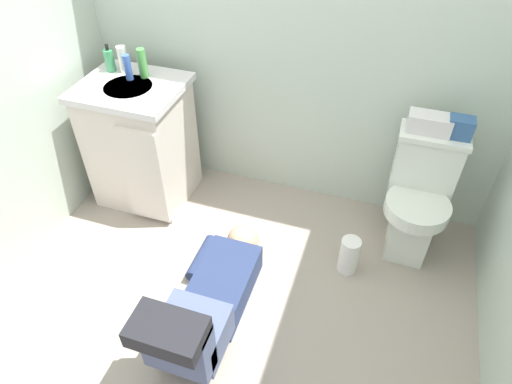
{
  "coord_description": "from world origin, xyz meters",
  "views": [
    {
      "loc": [
        0.57,
        -1.38,
        2.09
      ],
      "look_at": [
        -0.01,
        0.37,
        0.45
      ],
      "focal_mm": 31.86,
      "sensor_mm": 36.0,
      "label": 1
    }
  ],
  "objects_px": {
    "tissue_box": "(430,123)",
    "paper_towel_roll": "(349,255)",
    "toilet": "(418,198)",
    "bottle_blue": "(128,67)",
    "bottle_green": "(143,63)",
    "soap_dispenser": "(110,60)",
    "bottle_white": "(123,59)",
    "vanity_cabinet": "(141,143)",
    "person_plumber": "(207,302)",
    "toiletry_bag": "(460,128)",
    "faucet": "(140,66)"
  },
  "relations": [
    {
      "from": "toilet",
      "to": "toiletry_bag",
      "type": "xyz_separation_m",
      "value": [
        0.11,
        0.09,
        0.44
      ]
    },
    {
      "from": "toilet",
      "to": "tissue_box",
      "type": "bearing_deg",
      "value": 116.43
    },
    {
      "from": "toilet",
      "to": "tissue_box",
      "type": "distance_m",
      "value": 0.44
    },
    {
      "from": "tissue_box",
      "to": "paper_towel_roll",
      "type": "bearing_deg",
      "value": -121.88
    },
    {
      "from": "paper_towel_roll",
      "to": "faucet",
      "type": "bearing_deg",
      "value": 164.49
    },
    {
      "from": "soap_dispenser",
      "to": "paper_towel_roll",
      "type": "xyz_separation_m",
      "value": [
        1.59,
        -0.37,
        -0.77
      ]
    },
    {
      "from": "toilet",
      "to": "bottle_green",
      "type": "xyz_separation_m",
      "value": [
        -1.67,
        0.04,
        0.54
      ]
    },
    {
      "from": "vanity_cabinet",
      "to": "soap_dispenser",
      "type": "xyz_separation_m",
      "value": [
        -0.19,
        0.13,
        0.47
      ]
    },
    {
      "from": "bottle_blue",
      "to": "bottle_green",
      "type": "height_order",
      "value": "bottle_green"
    },
    {
      "from": "vanity_cabinet",
      "to": "bottle_white",
      "type": "height_order",
      "value": "bottle_white"
    },
    {
      "from": "faucet",
      "to": "paper_towel_roll",
      "type": "xyz_separation_m",
      "value": [
        1.4,
        -0.39,
        -0.75
      ]
    },
    {
      "from": "paper_towel_roll",
      "to": "tissue_box",
      "type": "bearing_deg",
      "value": 58.12
    },
    {
      "from": "paper_towel_roll",
      "to": "bottle_blue",
      "type": "bearing_deg",
      "value": 167.84
    },
    {
      "from": "tissue_box",
      "to": "bottle_green",
      "type": "distance_m",
      "value": 1.62
    },
    {
      "from": "toilet",
      "to": "toiletry_bag",
      "type": "relative_size",
      "value": 6.05
    },
    {
      "from": "faucet",
      "to": "paper_towel_roll",
      "type": "bearing_deg",
      "value": -15.51
    },
    {
      "from": "toiletry_bag",
      "to": "faucet",
      "type": "bearing_deg",
      "value": -179.36
    },
    {
      "from": "bottle_green",
      "to": "paper_towel_roll",
      "type": "xyz_separation_m",
      "value": [
        1.37,
        -0.36,
        -0.79
      ]
    },
    {
      "from": "vanity_cabinet",
      "to": "toiletry_bag",
      "type": "height_order",
      "value": "toiletry_bag"
    },
    {
      "from": "bottle_blue",
      "to": "vanity_cabinet",
      "type": "bearing_deg",
      "value": -62.06
    },
    {
      "from": "person_plumber",
      "to": "bottle_blue",
      "type": "height_order",
      "value": "bottle_blue"
    },
    {
      "from": "toiletry_bag",
      "to": "toilet",
      "type": "bearing_deg",
      "value": -139.23
    },
    {
      "from": "vanity_cabinet",
      "to": "bottle_green",
      "type": "distance_m",
      "value": 0.5
    },
    {
      "from": "tissue_box",
      "to": "faucet",
      "type": "bearing_deg",
      "value": -179.3
    },
    {
      "from": "tissue_box",
      "to": "soap_dispenser",
      "type": "height_order",
      "value": "soap_dispenser"
    },
    {
      "from": "toilet",
      "to": "bottle_blue",
      "type": "distance_m",
      "value": 1.81
    },
    {
      "from": "bottle_blue",
      "to": "bottle_green",
      "type": "xyz_separation_m",
      "value": [
        0.07,
        0.05,
        0.01
      ]
    },
    {
      "from": "person_plumber",
      "to": "bottle_white",
      "type": "distance_m",
      "value": 1.5
    },
    {
      "from": "bottle_blue",
      "to": "person_plumber",
      "type": "bearing_deg",
      "value": -47.38
    },
    {
      "from": "toilet",
      "to": "bottle_white",
      "type": "xyz_separation_m",
      "value": [
        -1.81,
        0.07,
        0.53
      ]
    },
    {
      "from": "bottle_white",
      "to": "tissue_box",
      "type": "bearing_deg",
      "value": 0.77
    },
    {
      "from": "bottle_white",
      "to": "soap_dispenser",
      "type": "bearing_deg",
      "value": -168.57
    },
    {
      "from": "soap_dispenser",
      "to": "bottle_green",
      "type": "relative_size",
      "value": 0.96
    },
    {
      "from": "vanity_cabinet",
      "to": "soap_dispenser",
      "type": "relative_size",
      "value": 4.94
    },
    {
      "from": "vanity_cabinet",
      "to": "soap_dispenser",
      "type": "bearing_deg",
      "value": 146.9
    },
    {
      "from": "bottle_white",
      "to": "bottle_blue",
      "type": "height_order",
      "value": "bottle_white"
    },
    {
      "from": "vanity_cabinet",
      "to": "bottle_blue",
      "type": "height_order",
      "value": "bottle_blue"
    },
    {
      "from": "person_plumber",
      "to": "bottle_green",
      "type": "bearing_deg",
      "value": 128.49
    },
    {
      "from": "soap_dispenser",
      "to": "faucet",
      "type": "bearing_deg",
      "value": 6.01
    },
    {
      "from": "toilet",
      "to": "bottle_blue",
      "type": "xyz_separation_m",
      "value": [
        -1.74,
        -0.01,
        0.53
      ]
    },
    {
      "from": "vanity_cabinet",
      "to": "person_plumber",
      "type": "distance_m",
      "value": 1.16
    },
    {
      "from": "toiletry_bag",
      "to": "tissue_box",
      "type": "bearing_deg",
      "value": 180.0
    },
    {
      "from": "person_plumber",
      "to": "tissue_box",
      "type": "xyz_separation_m",
      "value": [
        0.88,
        0.99,
        0.62
      ]
    },
    {
      "from": "person_plumber",
      "to": "bottle_blue",
      "type": "distance_m",
      "value": 1.4
    },
    {
      "from": "toilet",
      "to": "soap_dispenser",
      "type": "distance_m",
      "value": 1.96
    },
    {
      "from": "toiletry_bag",
      "to": "bottle_white",
      "type": "relative_size",
      "value": 0.78
    },
    {
      "from": "tissue_box",
      "to": "bottle_blue",
      "type": "xyz_separation_m",
      "value": [
        -1.69,
        -0.1,
        0.09
      ]
    },
    {
      "from": "faucet",
      "to": "paper_towel_roll",
      "type": "height_order",
      "value": "faucet"
    },
    {
      "from": "toilet",
      "to": "vanity_cabinet",
      "type": "height_order",
      "value": "vanity_cabinet"
    },
    {
      "from": "faucet",
      "to": "person_plumber",
      "type": "bearing_deg",
      "value": -50.96
    }
  ]
}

